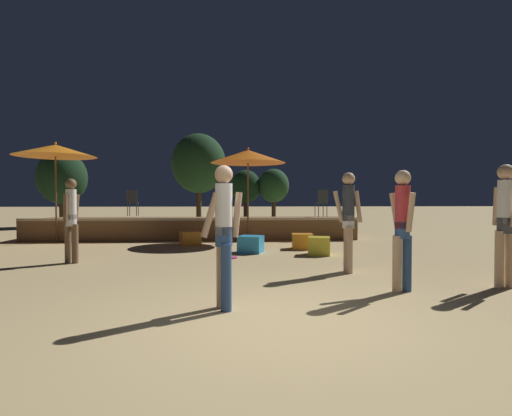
% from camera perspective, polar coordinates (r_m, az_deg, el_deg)
% --- Properties ---
extents(ground_plane, '(120.00, 120.00, 0.00)m').
position_cam_1_polar(ground_plane, '(4.49, 4.04, -16.16)').
color(ground_plane, tan).
extents(wooden_deck, '(10.63, 2.53, 0.73)m').
position_cam_1_polar(wooden_deck, '(13.94, -8.70, -2.82)').
color(wooden_deck, brown).
rests_on(wooden_deck, ground).
extents(patio_umbrella_0, '(2.34, 2.34, 2.93)m').
position_cam_1_polar(patio_umbrella_0, '(12.48, -1.15, 7.35)').
color(patio_umbrella_0, brown).
rests_on(patio_umbrella_0, ground).
extents(patio_umbrella_1, '(2.38, 2.38, 3.06)m').
position_cam_1_polar(patio_umbrella_1, '(13.66, -26.73, 7.33)').
color(patio_umbrella_1, brown).
rests_on(patio_umbrella_1, ground).
extents(cube_seat_0, '(0.61, 0.61, 0.43)m').
position_cam_1_polar(cube_seat_0, '(9.68, 8.98, -5.36)').
color(cube_seat_0, yellow).
rests_on(cube_seat_0, ground).
extents(cube_seat_1, '(0.60, 0.60, 0.40)m').
position_cam_1_polar(cube_seat_1, '(10.77, 6.63, -4.74)').
color(cube_seat_1, orange).
rests_on(cube_seat_1, ground).
extents(cube_seat_2, '(0.71, 0.71, 0.42)m').
position_cam_1_polar(cube_seat_2, '(9.96, -0.74, -5.19)').
color(cube_seat_2, '#2D9EDB').
rests_on(cube_seat_2, ground).
extents(cube_seat_3, '(0.69, 0.69, 0.40)m').
position_cam_1_polar(cube_seat_3, '(11.69, -9.39, -4.27)').
color(cube_seat_3, orange).
rests_on(cube_seat_3, ground).
extents(person_0, '(0.31, 0.50, 1.86)m').
position_cam_1_polar(person_0, '(7.08, 32.04, -1.33)').
color(person_0, tan).
rests_on(person_0, ground).
extents(person_1, '(0.53, 0.29, 1.75)m').
position_cam_1_polar(person_1, '(4.86, -4.62, -3.27)').
color(person_1, '#2D4C7F').
rests_on(person_1, ground).
extents(person_2, '(0.30, 0.53, 1.76)m').
position_cam_1_polar(person_2, '(6.12, 20.18, -2.34)').
color(person_2, tan).
rests_on(person_2, ground).
extents(person_3, '(0.29, 0.46, 1.76)m').
position_cam_1_polar(person_3, '(9.14, -24.89, -1.16)').
color(person_3, brown).
rests_on(person_3, ground).
extents(person_4, '(0.54, 0.31, 1.82)m').
position_cam_1_polar(person_4, '(7.45, 13.06, -1.26)').
color(person_4, tan).
rests_on(person_4, ground).
extents(bistro_chair_0, '(0.40, 0.40, 0.90)m').
position_cam_1_polar(bistro_chair_0, '(14.53, -17.25, 1.05)').
color(bistro_chair_0, '#2D3338').
rests_on(bistro_chair_0, wooden_deck).
extents(bistro_chair_1, '(0.41, 0.42, 0.90)m').
position_cam_1_polar(bistro_chair_1, '(13.44, 9.42, 1.07)').
color(bistro_chair_1, '#2D3338').
rests_on(bistro_chair_1, wooden_deck).
extents(frisbee_disc, '(0.24, 0.24, 0.03)m').
position_cam_1_polar(frisbee_disc, '(9.06, -3.40, -7.07)').
color(frisbee_disc, '#E54C99').
rests_on(frisbee_disc, ground).
extents(background_tree_0, '(1.95, 1.95, 3.20)m').
position_cam_1_polar(background_tree_0, '(26.09, -1.49, 3.06)').
color(background_tree_0, '#3D2B1C').
rests_on(background_tree_0, ground).
extents(background_tree_1, '(2.93, 2.93, 4.86)m').
position_cam_1_polar(background_tree_1, '(22.01, -8.19, 6.30)').
color(background_tree_1, '#3D2B1C').
rests_on(background_tree_1, ground).
extents(background_tree_2, '(1.99, 1.99, 3.26)m').
position_cam_1_polar(background_tree_2, '(25.95, 2.55, 3.18)').
color(background_tree_2, '#3D2B1C').
rests_on(background_tree_2, ground).
extents(background_tree_3, '(2.29, 2.29, 3.59)m').
position_cam_1_polar(background_tree_3, '(21.14, -25.98, 3.89)').
color(background_tree_3, '#3D2B1C').
rests_on(background_tree_3, ground).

